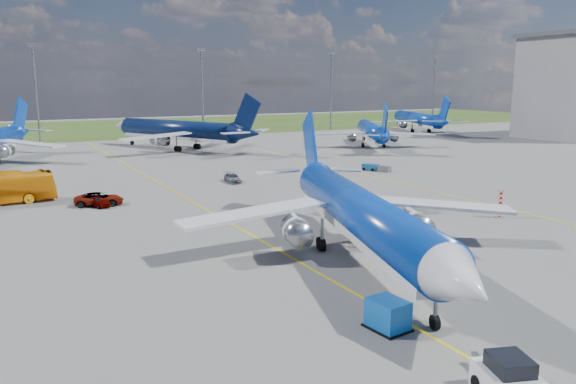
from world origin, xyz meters
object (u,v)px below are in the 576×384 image
bg_jet_ne (372,146)px  service_car_c (233,178)px  warning_post (500,204)px  uld_container (388,314)px  service_car_b (99,199)px  baggage_tug_e (375,168)px  main_airliner (360,258)px  bg_jet_n (178,149)px  bg_jet_ene (417,132)px  service_car_a (97,201)px  baggage_tug_w (363,196)px

bg_jet_ne → service_car_c: size_ratio=8.70×
warning_post → uld_container: (-27.52, -16.12, -0.62)m
service_car_b → baggage_tug_e: bearing=-68.5°
main_airliner → uld_container: bearing=-101.5°
warning_post → bg_jet_n: 76.57m
bg_jet_ne → uld_container: bg_jet_ne is taller
main_airliner → service_car_b: bearing=133.2°
uld_container → baggage_tug_e: uld_container is taller
bg_jet_ene → uld_container: 135.34m
bg_jet_ene → service_car_c: bearing=52.0°
bg_jet_ne → service_car_a: 74.56m
bg_jet_ne → bg_jet_ene: bg_jet_ene is taller
warning_post → bg_jet_n: size_ratio=0.07×
baggage_tug_w → bg_jet_ne: bearing=47.2°
service_car_a → baggage_tug_e: (44.21, 6.43, -0.13)m
baggage_tug_e → bg_jet_ne: bearing=29.4°
service_car_a → bg_jet_ene: bearing=9.1°
baggage_tug_w → bg_jet_ene: bearing=40.1°
bg_jet_n → service_car_a: bg_jet_n is taller
service_car_c → bg_jet_ne: bearing=39.0°
warning_post → baggage_tug_e: size_ratio=0.62×
uld_container → bg_jet_ene: bearing=41.8°
bg_jet_ene → uld_container: bg_jet_ene is taller
bg_jet_n → service_car_c: (-5.27, -42.59, 0.62)m
baggage_tug_e → baggage_tug_w: bearing=-155.5°
main_airliner → service_car_b: size_ratio=7.51×
service_car_a → baggage_tug_w: (29.24, -10.94, -0.17)m
bg_jet_n → service_car_a: size_ratio=12.22×
baggage_tug_e → bg_jet_ene: bearing=19.2°
baggage_tug_w → service_car_b: bearing=152.9°
service_car_c → baggage_tug_e: 24.34m
service_car_b → service_car_c: 20.79m
main_airliner → uld_container: main_airliner is taller
service_car_a → baggage_tug_w: service_car_a is taller
bg_jet_ne → service_car_c: (-45.49, -28.16, 0.62)m
uld_container → service_car_b: 43.18m
warning_post → uld_container: 31.90m
main_airliner → baggage_tug_e: main_airliner is taller
bg_jet_n → service_car_b: size_ratio=8.22×
bg_jet_ene → uld_container: (-90.14, -100.95, 0.88)m
bg_jet_ne → warning_post: bearing=93.1°
service_car_c → bg_jet_n: bearing=90.2°
bg_jet_n → baggage_tug_e: 47.77m
uld_container → baggage_tug_e: bearing=47.2°
service_car_b → service_car_c: service_car_b is taller
warning_post → bg_jet_ene: bearing=53.6°
service_car_a → service_car_c: size_ratio=0.85×
bg_jet_n → service_car_b: (-24.86, -49.54, 0.76)m
warning_post → baggage_tug_w: bearing=116.4°
service_car_b → baggage_tug_e: service_car_b is taller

